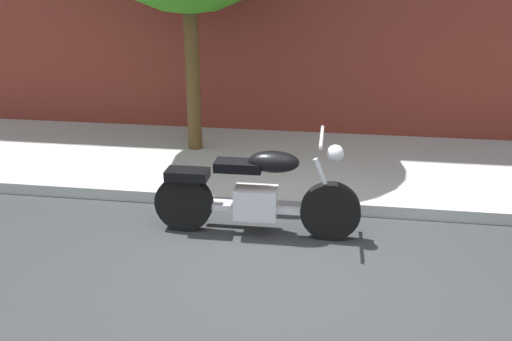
# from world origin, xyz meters

# --- Properties ---
(ground_plane) EXTENTS (60.00, 60.00, 0.00)m
(ground_plane) POSITION_xyz_m (0.00, 0.00, 0.00)
(ground_plane) COLOR #303335
(sidewalk) EXTENTS (18.76, 2.82, 0.14)m
(sidewalk) POSITION_xyz_m (0.00, 2.66, 0.07)
(sidewalk) COLOR #B0B0B0
(sidewalk) RESTS_ON ground
(motorcycle) EXTENTS (2.15, 0.70, 1.11)m
(motorcycle) POSITION_xyz_m (-0.40, 0.66, 0.45)
(motorcycle) COLOR black
(motorcycle) RESTS_ON ground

